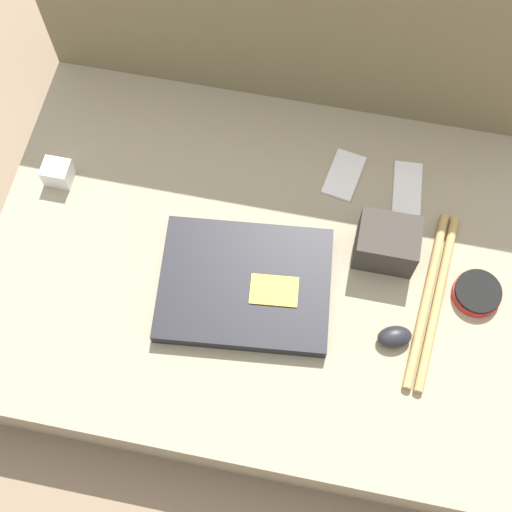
# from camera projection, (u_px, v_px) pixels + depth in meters

# --- Properties ---
(ground_plane) EXTENTS (8.00, 8.00, 0.00)m
(ground_plane) POSITION_uv_depth(u_px,v_px,m) (256.00, 286.00, 1.52)
(ground_plane) COLOR #7A6651
(couch_seat) EXTENTS (1.05, 0.77, 0.14)m
(couch_seat) POSITION_uv_depth(u_px,v_px,m) (256.00, 274.00, 1.46)
(couch_seat) COLOR gray
(couch_seat) RESTS_ON ground_plane
(couch_backrest) EXTENTS (1.05, 0.20, 0.55)m
(couch_backrest) POSITION_uv_depth(u_px,v_px,m) (302.00, 21.00, 1.46)
(couch_backrest) COLOR #756B4C
(couch_backrest) RESTS_ON ground_plane
(laptop) EXTENTS (0.35, 0.28, 0.03)m
(laptop) POSITION_uv_depth(u_px,v_px,m) (245.00, 285.00, 1.36)
(laptop) COLOR black
(laptop) RESTS_ON couch_seat
(computer_mouse) EXTENTS (0.07, 0.06, 0.03)m
(computer_mouse) POSITION_uv_depth(u_px,v_px,m) (395.00, 337.00, 1.31)
(computer_mouse) COLOR black
(computer_mouse) RESTS_ON couch_seat
(speaker_puck) EXTENTS (0.09, 0.09, 0.02)m
(speaker_puck) POSITION_uv_depth(u_px,v_px,m) (477.00, 293.00, 1.35)
(speaker_puck) COLOR red
(speaker_puck) RESTS_ON couch_seat
(phone_silver) EXTENTS (0.06, 0.12, 0.01)m
(phone_silver) POSITION_uv_depth(u_px,v_px,m) (407.00, 189.00, 1.45)
(phone_silver) COLOR silver
(phone_silver) RESTS_ON couch_seat
(phone_black) EXTENTS (0.08, 0.12, 0.01)m
(phone_black) POSITION_uv_depth(u_px,v_px,m) (344.00, 175.00, 1.47)
(phone_black) COLOR silver
(phone_black) RESTS_ON couch_seat
(camera_pouch) EXTENTS (0.12, 0.09, 0.09)m
(camera_pouch) POSITION_uv_depth(u_px,v_px,m) (387.00, 243.00, 1.36)
(camera_pouch) COLOR #38332D
(camera_pouch) RESTS_ON couch_seat
(charger_brick) EXTENTS (0.05, 0.05, 0.05)m
(charger_brick) POSITION_uv_depth(u_px,v_px,m) (58.00, 173.00, 1.44)
(charger_brick) COLOR silver
(charger_brick) RESTS_ON couch_seat
(drumstick_pair) EXTENTS (0.07, 0.37, 0.02)m
(drumstick_pair) POSITION_uv_depth(u_px,v_px,m) (432.00, 299.00, 1.35)
(drumstick_pair) COLOR tan
(drumstick_pair) RESTS_ON couch_seat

